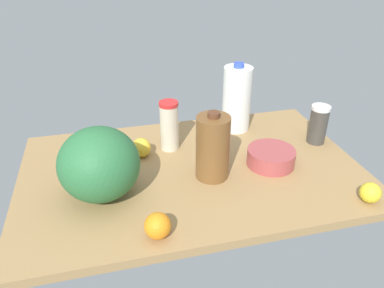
# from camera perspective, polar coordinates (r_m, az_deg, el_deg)

# --- Properties ---
(countertop) EXTENTS (1.20, 0.76, 0.03)m
(countertop) POSITION_cam_1_polar(r_m,az_deg,el_deg) (1.35, 0.00, -4.24)
(countertop) COLOR #9C794A
(countertop) RESTS_ON ground
(watermelon) EXTENTS (0.25, 0.25, 0.23)m
(watermelon) POSITION_cam_1_polar(r_m,az_deg,el_deg) (1.18, -13.96, -3.00)
(watermelon) COLOR #2B6B3B
(watermelon) RESTS_ON countertop
(tumbler_cup) EXTENTS (0.07, 0.07, 0.19)m
(tumbler_cup) POSITION_cam_1_polar(r_m,az_deg,el_deg) (1.42, -3.49, 2.81)
(tumbler_cup) COLOR beige
(tumbler_cup) RESTS_ON countertop
(mixing_bowl) EXTENTS (0.17, 0.17, 0.06)m
(mixing_bowl) POSITION_cam_1_polar(r_m,az_deg,el_deg) (1.38, 11.93, -1.96)
(mixing_bowl) COLOR #A64546
(mixing_bowl) RESTS_ON countertop
(chocolate_milk_jug) EXTENTS (0.11, 0.11, 0.24)m
(chocolate_milk_jug) POSITION_cam_1_polar(r_m,az_deg,el_deg) (1.25, 3.17, -0.51)
(chocolate_milk_jug) COLOR brown
(chocolate_milk_jug) RESTS_ON countertop
(shaker_bottle) EXTENTS (0.07, 0.07, 0.16)m
(shaker_bottle) POSITION_cam_1_polar(r_m,az_deg,el_deg) (1.55, 18.68, 2.86)
(shaker_bottle) COLOR #3E3B36
(shaker_bottle) RESTS_ON countertop
(milk_jug) EXTENTS (0.12, 0.12, 0.29)m
(milk_jug) POSITION_cam_1_polar(r_m,az_deg,el_deg) (1.57, 6.84, 6.86)
(milk_jug) COLOR white
(milk_jug) RESTS_ON countertop
(orange_beside_bowl) EXTENTS (0.07, 0.07, 0.07)m
(orange_beside_bowl) POSITION_cam_1_polar(r_m,az_deg,el_deg) (1.05, -5.25, -12.30)
(orange_beside_bowl) COLOR orange
(orange_beside_bowl) RESTS_ON countertop
(lemon_far_back) EXTENTS (0.07, 0.07, 0.07)m
(lemon_far_back) POSITION_cam_1_polar(r_m,az_deg,el_deg) (1.30, 25.53, -6.70)
(lemon_far_back) COLOR yellow
(lemon_far_back) RESTS_ON countertop
(lemon_near_front) EXTENTS (0.07, 0.07, 0.07)m
(lemon_near_front) POSITION_cam_1_polar(r_m,az_deg,el_deg) (1.41, -7.74, -0.55)
(lemon_near_front) COLOR yellow
(lemon_near_front) RESTS_ON countertop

